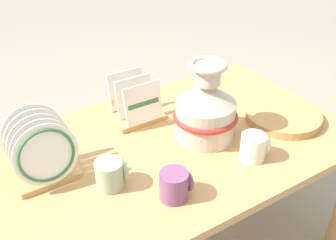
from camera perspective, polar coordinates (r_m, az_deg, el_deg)
display_table at (r=1.60m, az=0.00°, el=-5.19°), size 1.48×0.88×0.63m
ceramic_vase at (r=1.54m, az=5.50°, el=1.67°), size 0.26×0.26×0.33m
dish_rack_round_plates at (r=1.41m, az=-17.77°, el=-4.70°), size 0.22×0.19×0.24m
dish_rack_square_plates at (r=1.70m, az=-4.80°, el=1.82°), size 0.21×0.18×0.19m
wicker_charger_stack at (r=1.77m, az=16.36°, el=0.53°), size 0.32×0.32×0.04m
mug_sage_glaze at (r=1.35m, az=-8.29°, el=-7.75°), size 0.10×0.10×0.10m
mug_plum_glaze at (r=1.30m, az=1.05°, el=-9.36°), size 0.10×0.10×0.10m
mug_cream_glaze at (r=1.49m, az=12.40°, el=-3.78°), size 0.10×0.10×0.10m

